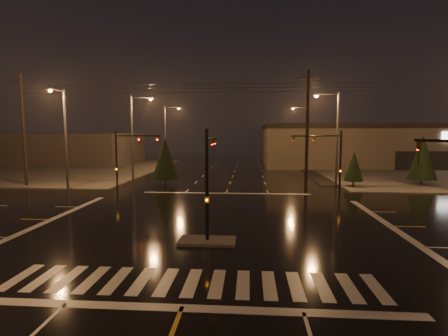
{
  "coord_description": "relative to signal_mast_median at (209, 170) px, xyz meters",
  "views": [
    {
      "loc": [
        2.21,
        -21.94,
        5.83
      ],
      "look_at": [
        0.19,
        5.52,
        3.0
      ],
      "focal_mm": 28.0,
      "sensor_mm": 36.0,
      "label": 1
    }
  ],
  "objects": [
    {
      "name": "ground",
      "position": [
        -0.0,
        3.07,
        -3.75
      ],
      "size": [
        140.0,
        140.0,
        0.0
      ],
      "primitive_type": "plane",
      "color": "black",
      "rests_on": "ground"
    },
    {
      "name": "sidewalk_ne",
      "position": [
        30.0,
        33.07,
        -3.69
      ],
      "size": [
        36.0,
        36.0,
        0.12
      ],
      "primitive_type": "cube",
      "color": "#4A4842",
      "rests_on": "ground"
    },
    {
      "name": "sidewalk_nw",
      "position": [
        -30.0,
        33.07,
        -3.69
      ],
      "size": [
        36.0,
        36.0,
        0.12
      ],
      "primitive_type": "cube",
      "color": "#4A4842",
      "rests_on": "ground"
    },
    {
      "name": "median_island",
      "position": [
        -0.0,
        -0.93,
        -3.68
      ],
      "size": [
        3.0,
        1.6,
        0.15
      ],
      "primitive_type": "cube",
      "color": "#4A4842",
      "rests_on": "ground"
    },
    {
      "name": "crosswalk",
      "position": [
        -0.0,
        -5.93,
        -3.75
      ],
      "size": [
        15.0,
        2.6,
        0.01
      ],
      "primitive_type": "cube",
      "color": "beige",
      "rests_on": "ground"
    },
    {
      "name": "stop_bar_near",
      "position": [
        -0.0,
        -7.93,
        -3.75
      ],
      "size": [
        16.0,
        0.5,
        0.01
      ],
      "primitive_type": "cube",
      "color": "beige",
      "rests_on": "ground"
    },
    {
      "name": "stop_bar_far",
      "position": [
        -0.0,
        14.07,
        -3.75
      ],
      "size": [
        16.0,
        0.5,
        0.01
      ],
      "primitive_type": "cube",
      "color": "beige",
      "rests_on": "ground"
    },
    {
      "name": "retail_building",
      "position": [
        35.0,
        49.06,
        0.09
      ],
      "size": [
        60.2,
        28.3,
        7.2
      ],
      "color": "brown",
      "rests_on": "ground"
    },
    {
      "name": "commercial_block",
      "position": [
        -35.0,
        45.07,
        -0.95
      ],
      "size": [
        30.0,
        18.0,
        5.6
      ],
      "primitive_type": "cube",
      "color": "#433E3B",
      "rests_on": "ground"
    },
    {
      "name": "signal_mast_median",
      "position": [
        0.0,
        0.0,
        0.0
      ],
      "size": [
        0.25,
        4.59,
        6.0
      ],
      "color": "black",
      "rests_on": "ground"
    },
    {
      "name": "signal_mast_ne",
      "position": [
        9.5,
        13.21,
        0.04
      ],
      "size": [
        4.84,
        1.86,
        6.0
      ],
      "color": "black",
      "rests_on": "ground"
    },
    {
      "name": "signal_mast_nw",
      "position": [
        -9.5,
        13.21,
        0.04
      ],
      "size": [
        4.84,
        1.86,
        6.0
      ],
      "color": "black",
      "rests_on": "ground"
    },
    {
      "name": "streetlight_1",
      "position": [
        -11.18,
        21.07,
        2.05
      ],
      "size": [
        2.77,
        0.32,
        10.0
      ],
      "color": "#38383A",
      "rests_on": "ground"
    },
    {
      "name": "streetlight_2",
      "position": [
        -11.18,
        37.07,
        2.05
      ],
      "size": [
        2.77,
        0.32,
        10.0
      ],
      "color": "#38383A",
      "rests_on": "ground"
    },
    {
      "name": "streetlight_3",
      "position": [
        11.18,
        19.07,
        2.05
      ],
      "size": [
        2.77,
        0.32,
        10.0
      ],
      "color": "#38383A",
      "rests_on": "ground"
    },
    {
      "name": "streetlight_4",
      "position": [
        11.18,
        39.07,
        2.05
      ],
      "size": [
        2.77,
        0.32,
        10.0
      ],
      "color": "#38383A",
      "rests_on": "ground"
    },
    {
      "name": "streetlight_5",
      "position": [
        -16.0,
        14.26,
        2.05
      ],
      "size": [
        0.32,
        2.77,
        10.0
      ],
      "color": "#38383A",
      "rests_on": "ground"
    },
    {
      "name": "utility_pole_0",
      "position": [
        -22.0,
        17.07,
        2.38
      ],
      "size": [
        2.2,
        0.32,
        12.0
      ],
      "color": "black",
      "rests_on": "ground"
    },
    {
      "name": "utility_pole_1",
      "position": [
        8.0,
        17.07,
        2.38
      ],
      "size": [
        2.2,
        0.32,
        12.0
      ],
      "color": "black",
      "rests_on": "ground"
    },
    {
      "name": "conifer_0",
      "position": [
        13.21,
        18.69,
        -1.5
      ],
      "size": [
        2.0,
        2.0,
        3.82
      ],
      "color": "black",
      "rests_on": "ground"
    },
    {
      "name": "conifer_1",
      "position": [
        21.03,
        20.52,
        -0.7
      ],
      "size": [
        3.02,
        3.02,
        5.41
      ],
      "color": "black",
      "rests_on": "ground"
    },
    {
      "name": "conifer_3",
      "position": [
        -6.99,
        18.6,
        -0.76
      ],
      "size": [
        2.93,
        2.93,
        5.28
      ],
      "color": "black",
      "rests_on": "ground"
    }
  ]
}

